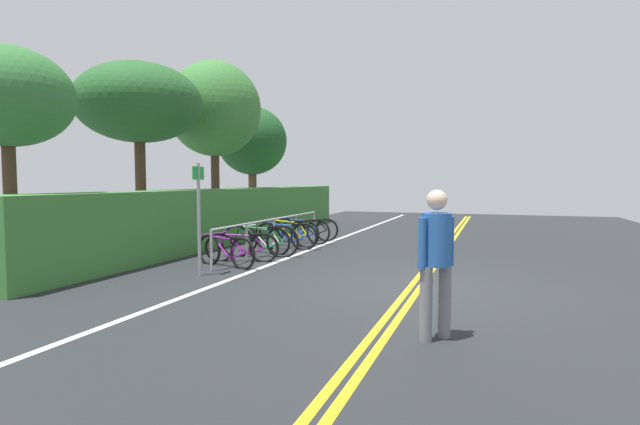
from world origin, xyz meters
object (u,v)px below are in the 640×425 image
(bicycle_4, at_px, (286,236))
(bicycle_6, at_px, (302,231))
(sign_post_near, at_px, (199,208))
(bicycle_1, at_px, (242,247))
(bicycle_3, at_px, (262,240))
(bicycle_5, at_px, (288,233))
(tree_near_left, at_px, (6,98))
(pedestrian, at_px, (436,254))
(bicycle_2, at_px, (260,241))
(bicycle_7, at_px, (310,229))
(bicycle_0, at_px, (225,251))
(tree_far_right, at_px, (214,110))
(tree_extra, at_px, (252,141))
(tree_mid, at_px, (139,104))
(bike_rack, at_px, (274,227))

(bicycle_4, height_order, bicycle_6, bicycle_6)
(bicycle_6, xyz_separation_m, sign_post_near, (-4.98, 0.02, 0.90))
(bicycle_1, relative_size, bicycle_3, 0.98)
(bicycle_5, relative_size, tree_near_left, 0.43)
(bicycle_4, bearing_deg, pedestrian, -143.45)
(bicycle_2, xyz_separation_m, sign_post_near, (-2.35, 0.04, 0.89))
(bicycle_3, bearing_deg, bicycle_7, -4.52)
(bicycle_0, height_order, bicycle_5, bicycle_5)
(bicycle_0, height_order, sign_post_near, sign_post_near)
(bicycle_3, height_order, bicycle_6, bicycle_6)
(bicycle_2, xyz_separation_m, bicycle_7, (3.27, 0.01, -0.04))
(bicycle_1, relative_size, bicycle_2, 0.89)
(tree_far_right, bearing_deg, bicycle_5, -117.85)
(bicycle_0, relative_size, tree_far_right, 0.29)
(pedestrian, distance_m, sign_post_near, 5.03)
(bicycle_5, distance_m, bicycle_6, 0.74)
(bicycle_6, distance_m, bicycle_7, 0.64)
(bicycle_1, relative_size, bicycle_6, 0.90)
(pedestrian, bearing_deg, bicycle_6, 31.81)
(bicycle_6, bearing_deg, tree_extra, 39.98)
(bicycle_7, relative_size, tree_extra, 0.34)
(bicycle_0, distance_m, bicycle_5, 3.28)
(bicycle_5, distance_m, tree_far_right, 5.22)
(bicycle_0, height_order, bicycle_6, bicycle_6)
(bicycle_4, bearing_deg, sign_post_near, 178.57)
(bicycle_4, height_order, tree_extra, tree_extra)
(bicycle_3, distance_m, tree_mid, 4.83)
(bicycle_4, bearing_deg, bicycle_0, 177.42)
(bicycle_1, xyz_separation_m, sign_post_near, (-1.64, -0.03, 0.94))
(tree_far_right, xyz_separation_m, tree_extra, (3.81, 0.66, -0.70))
(tree_near_left, xyz_separation_m, tree_extra, (10.90, 0.71, 0.06))
(bicycle_1, xyz_separation_m, bicycle_4, (2.07, -0.12, 0.03))
(bike_rack, relative_size, bicycle_4, 3.44)
(bike_rack, xyz_separation_m, bicycle_3, (-0.36, 0.15, -0.29))
(bicycle_4, xyz_separation_m, bicycle_7, (1.91, 0.06, -0.01))
(bicycle_4, height_order, sign_post_near, sign_post_near)
(pedestrian, bearing_deg, tree_mid, 58.28)
(bicycle_0, relative_size, bicycle_4, 0.95)
(bicycle_7, xyz_separation_m, pedestrian, (-7.86, -4.46, 0.62))
(bicycle_3, xyz_separation_m, bicycle_4, (0.78, -0.27, 0.02))
(sign_post_near, bearing_deg, tree_far_right, 29.30)
(bicycle_5, height_order, pedestrian, pedestrian)
(pedestrian, height_order, tree_mid, tree_mid)
(bike_rack, height_order, bicycle_2, bike_rack)
(bicycle_5, xyz_separation_m, bicycle_7, (1.38, -0.09, -0.04))
(bicycle_4, distance_m, pedestrian, 7.42)
(sign_post_near, bearing_deg, bicycle_6, -0.26)
(bike_rack, bearing_deg, tree_near_left, 143.22)
(bicycle_0, relative_size, bicycle_7, 0.99)
(bicycle_4, bearing_deg, tree_mid, 104.24)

